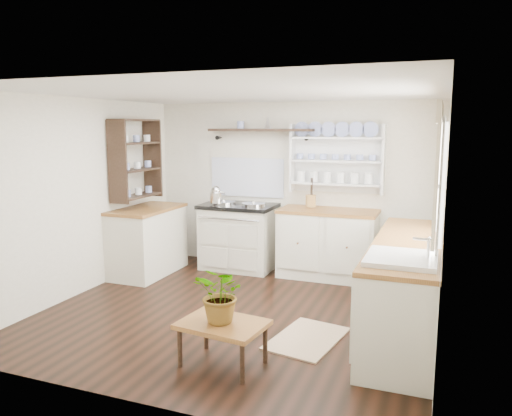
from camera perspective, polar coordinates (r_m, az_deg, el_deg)
The scene contains 19 objects.
floor at distance 5.46m, azimuth -2.02°, elevation -11.80°, with size 4.00×3.80×0.01m, color black.
wall_back at distance 6.94m, azimuth 4.04°, elevation 2.51°, with size 4.00×0.02×2.30m, color beige.
wall_right at distance 4.76m, azimuth 20.65°, elevation -1.17°, with size 0.02×3.80×2.30m, color beige.
wall_left at distance 6.22m, azimuth -19.34°, elevation 1.22°, with size 0.02×3.80×2.30m, color beige.
ceiling at distance 5.11m, azimuth -2.18°, elevation 13.04°, with size 4.00×3.80×0.01m, color white.
window at distance 4.86m, azimuth 20.34°, elevation 3.98°, with size 0.08×1.55×1.22m.
aga_cooker at distance 6.96m, azimuth -2.00°, elevation -3.19°, with size 1.01×0.70×0.94m.
back_cabinets at distance 6.62m, azimuth 8.20°, elevation -3.95°, with size 1.27×0.63×0.90m.
right_cabinets at distance 5.03m, azimuth 16.76°, elevation -8.52°, with size 0.62×2.43×0.90m.
belfast_sink at distance 4.22m, azimuth 16.20°, elevation -7.12°, with size 0.55×0.60×0.45m.
left_cabinets at distance 6.87m, azimuth -12.27°, elevation -3.59°, with size 0.62×1.13×0.90m.
plate_rack at distance 6.71m, azimuth 9.33°, elevation 5.66°, with size 1.20×0.22×0.90m.
high_shelf at distance 6.90m, azimuth 0.59°, elevation 8.81°, with size 1.50×0.29×0.16m.
left_shelving at distance 6.79m, azimuth -13.58°, elevation 5.52°, with size 0.28×0.80×1.05m, color black.
kettle at distance 6.87m, azimuth -4.57°, elevation 1.55°, with size 0.19×0.19×0.23m, color silver, non-canonical shape.
utensil_crock at distance 6.66m, azimuth 6.27°, elevation 0.81°, with size 0.14×0.14×0.16m, color #A7793D.
center_table at distance 4.23m, azimuth -3.83°, elevation -13.46°, with size 0.74×0.57×0.37m.
potted_plant at distance 4.13m, azimuth -3.87°, elevation -9.81°, with size 0.43×0.37×0.48m, color #3F7233.
floor_rug at distance 4.84m, azimuth 5.87°, elevation -14.61°, with size 0.55×0.85×0.02m, color #8E6952.
Camera 1 is at (1.99, -4.69, 1.96)m, focal length 35.00 mm.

